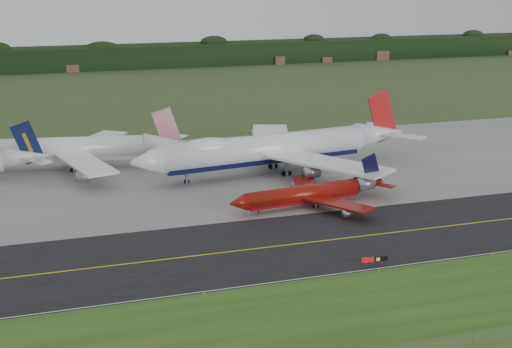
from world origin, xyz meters
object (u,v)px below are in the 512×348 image
(taxiway_sign, at_px, (375,259))
(jet_red_737, at_px, (311,193))
(jet_ba_747, at_px, (274,148))
(jet_star_tail, at_px, (73,149))

(taxiway_sign, bearing_deg, jet_red_737, 87.01)
(jet_ba_747, bearing_deg, jet_star_tail, 157.99)
(jet_red_737, relative_size, jet_star_tail, 0.64)
(jet_red_737, xyz_separation_m, taxiway_sign, (-1.83, -35.11, -1.77))
(jet_ba_747, distance_m, jet_red_737, 28.57)
(jet_ba_747, height_order, jet_red_737, jet_ba_747)
(jet_red_737, xyz_separation_m, jet_star_tail, (-48.56, 48.29, 2.45))
(jet_ba_747, xyz_separation_m, jet_star_tail, (-49.46, 19.99, -1.35))
(jet_red_737, relative_size, taxiway_sign, 8.07)
(jet_red_737, distance_m, jet_star_tail, 68.52)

